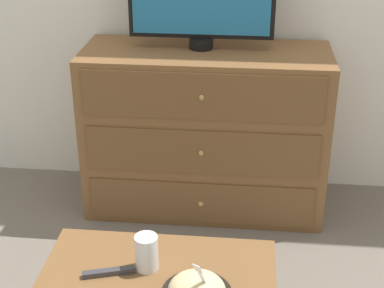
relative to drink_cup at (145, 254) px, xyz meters
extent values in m
plane|color=#70665B|center=(0.00, 1.29, -0.44)|extent=(12.00, 12.00, 0.00)
cube|color=brown|center=(0.11, 1.04, -0.05)|extent=(1.12, 0.44, 0.79)
cube|color=brown|center=(0.11, 0.81, -0.31)|extent=(1.03, 0.01, 0.21)
sphere|color=tan|center=(0.11, 0.81, -0.31)|extent=(0.02, 0.02, 0.02)
cube|color=brown|center=(0.11, 0.81, -0.05)|extent=(1.03, 0.01, 0.21)
sphere|color=tan|center=(0.11, 0.81, -0.05)|extent=(0.02, 0.02, 0.02)
cube|color=brown|center=(0.11, 0.81, 0.22)|extent=(1.03, 0.01, 0.21)
sphere|color=tan|center=(0.11, 0.81, 0.22)|extent=(0.02, 0.02, 0.02)
cylinder|color=black|center=(0.08, 1.07, 0.37)|extent=(0.11, 0.11, 0.05)
cylinder|color=brown|center=(-0.29, 0.15, -0.26)|extent=(0.04, 0.04, 0.37)
cube|color=white|center=(0.20, -0.16, 0.04)|extent=(0.05, 0.07, 0.14)
cube|color=white|center=(0.18, -0.19, 0.11)|extent=(0.03, 0.03, 0.03)
cylinder|color=beige|center=(0.00, 0.00, -0.02)|extent=(0.07, 0.07, 0.07)
cylinder|color=white|center=(0.00, 0.00, 0.01)|extent=(0.07, 0.07, 0.12)
cube|color=#38383D|center=(-0.11, -0.04, -0.04)|extent=(0.16, 0.07, 0.02)
camera|label=1|loc=(0.30, -1.48, 1.13)|focal=55.00mm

